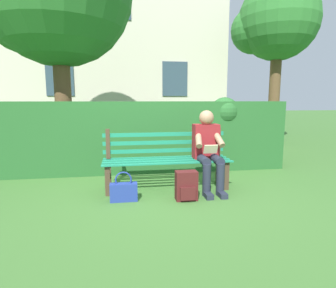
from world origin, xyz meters
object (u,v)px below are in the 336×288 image
object	(u,v)px
person_seated	(208,148)
handbag	(124,191)
park_bench	(166,158)
backpack	(186,186)
tree_far	(274,23)

from	to	relation	value
person_seated	handbag	xyz separation A→B (m)	(1.25, 0.33, -0.50)
park_bench	person_seated	bearing A→B (deg)	163.20
park_bench	person_seated	world-z (taller)	person_seated
park_bench	handbag	distance (m)	0.89
backpack	tree_far	xyz separation A→B (m)	(-3.67, -4.64, 3.38)
handbag	tree_far	bearing A→B (deg)	-134.71
handbag	tree_far	xyz separation A→B (m)	(-4.50, -4.55, 3.44)
tree_far	handbag	bearing A→B (deg)	45.29
person_seated	tree_far	world-z (taller)	tree_far
backpack	tree_far	world-z (taller)	tree_far
backpack	handbag	distance (m)	0.84
park_bench	handbag	bearing A→B (deg)	37.99
park_bench	tree_far	xyz separation A→B (m)	(-3.85, -4.04, 3.12)
person_seated	backpack	xyz separation A→B (m)	(0.42, 0.42, -0.44)
person_seated	tree_far	size ratio (longest dim) A/B	0.25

